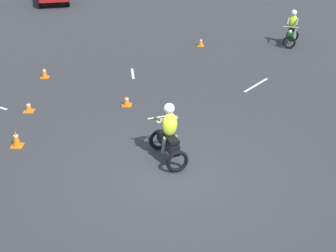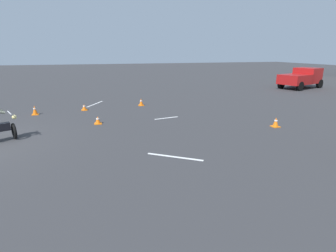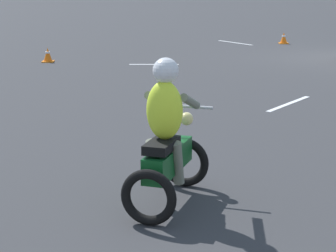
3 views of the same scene
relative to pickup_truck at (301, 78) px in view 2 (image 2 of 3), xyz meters
name	(u,v)px [view 2 (image 2 of 3)]	position (x,y,z in m)	size (l,w,h in m)	color
pickup_truck	(301,78)	(0.00, 0.00, 0.00)	(3.07, 4.52, 1.73)	black
traffic_cone_near_left	(98,120)	(7.04, -17.54, -0.76)	(0.32, 0.32, 0.35)	orange
traffic_cone_near_right	(35,110)	(4.30, -20.55, -0.69)	(0.32, 0.32, 0.48)	orange
traffic_cone_mid_left	(276,122)	(9.72, -10.23, -0.73)	(0.32, 0.32, 0.41)	orange
traffic_cone_far_right	(141,102)	(3.53, -14.89, -0.72)	(0.32, 0.32, 0.42)	orange
traffic_cone_far_left	(84,107)	(3.90, -18.15, -0.77)	(0.32, 0.32, 0.33)	orange
lane_stripe_ne	(175,157)	(11.66, -15.42, -0.92)	(0.10, 1.79, 0.01)	silver
lane_stripe_n	(166,118)	(6.90, -14.30, -0.92)	(0.10, 1.25, 0.01)	silver
lane_stripe_nw	(95,104)	(2.25, -17.53, -0.92)	(0.10, 1.99, 0.01)	silver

